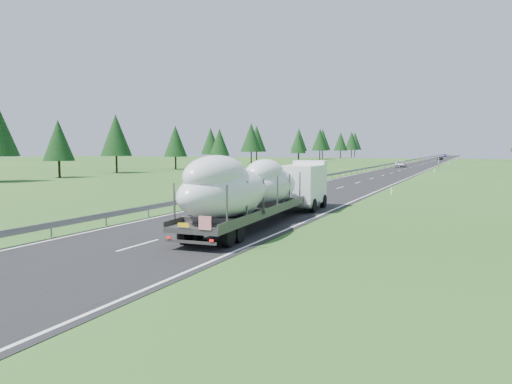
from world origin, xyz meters
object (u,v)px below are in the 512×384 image
at_px(distant_car_blue, 445,155).
at_px(distant_car_dark, 440,158).
at_px(boat_truck, 258,187).
at_px(distant_van, 401,164).
at_px(highway_sign, 439,162).

bearing_deg(distant_car_blue, distant_car_dark, -91.28).
height_order(boat_truck, distant_car_dark, boat_truck).
relative_size(boat_truck, distant_car_dark, 4.73).
bearing_deg(distant_van, boat_truck, -92.71).
height_order(boat_truck, distant_van, boat_truck).
bearing_deg(distant_car_blue, distant_van, -93.84).
relative_size(highway_sign, distant_car_dark, 0.65).
relative_size(distant_van, distant_car_blue, 1.15).
bearing_deg(highway_sign, distant_van, 115.50).
xyz_separation_m(boat_truck, distant_car_blue, (-3.67, 234.30, -1.45)).
bearing_deg(distant_car_dark, distant_van, -88.36).
distance_m(boat_truck, distant_car_dark, 166.77).
xyz_separation_m(distant_van, distant_car_blue, (1.27, 141.87, 0.02)).
relative_size(boat_truck, distant_car_blue, 4.22).
distance_m(boat_truck, distant_car_blue, 234.33).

